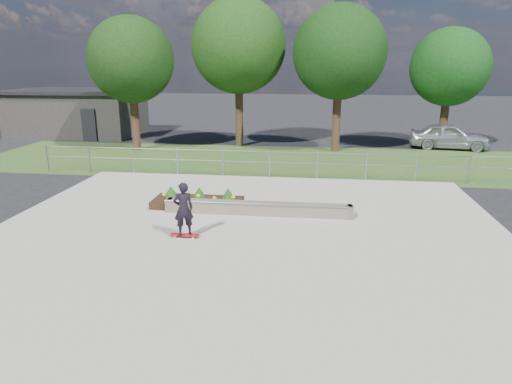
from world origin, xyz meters
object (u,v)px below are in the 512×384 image
(parked_car, at_px, (449,136))
(grind_ledge, at_px, (258,208))
(skateboarder, at_px, (183,209))
(planter_bed, at_px, (198,201))

(parked_car, bearing_deg, grind_ledge, 154.11)
(grind_ledge, xyz_separation_m, skateboarder, (-1.77, -2.24, 0.62))
(grind_ledge, distance_m, planter_bed, 2.21)
(planter_bed, height_order, parked_car, parked_car)
(planter_bed, relative_size, skateboarder, 1.89)
(grind_ledge, xyz_separation_m, parked_car, (9.29, 13.04, 0.46))
(skateboarder, bearing_deg, parked_car, 54.11)
(grind_ledge, bearing_deg, skateboarder, -128.29)
(grind_ledge, bearing_deg, parked_car, 54.53)
(skateboarder, relative_size, parked_car, 0.37)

